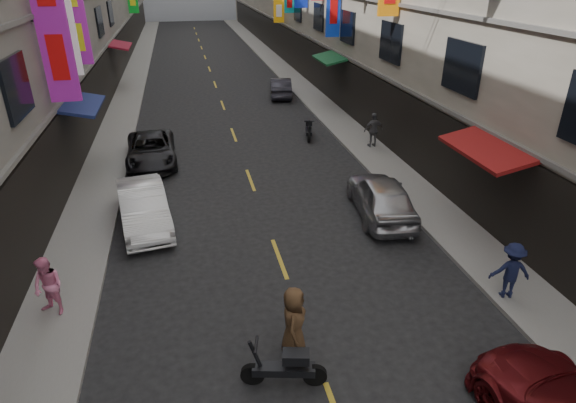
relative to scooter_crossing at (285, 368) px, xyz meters
name	(u,v)px	position (x,y,z in m)	size (l,w,h in m)	color
sidewalk_left	(130,88)	(-5.17, 28.73, -0.38)	(2.00, 90.00, 0.12)	slate
sidewalk_right	(294,80)	(6.83, 28.73, -0.38)	(2.00, 90.00, 0.12)	slate
street_awnings	(211,97)	(-0.43, 12.73, 2.56)	(13.99, 35.20, 0.41)	#114318
lane_markings	(219,94)	(0.83, 25.73, -0.44)	(0.12, 80.20, 0.01)	gold
scooter_crossing	(285,368)	(0.00, 0.00, 0.00)	(1.78, 0.68, 1.14)	black
scooter_far_right	(309,130)	(4.50, 15.40, 0.00)	(0.67, 1.78, 1.14)	black
car_left_mid	(143,207)	(-3.17, 7.71, 0.25)	(1.47, 4.21, 1.39)	white
car_left_far	(151,150)	(-3.14, 13.54, 0.18)	(2.07, 4.48, 1.25)	black
car_right_mid	(381,196)	(4.83, 6.72, 0.29)	(1.72, 4.27, 1.46)	#A8A8AD
car_right_far	(281,87)	(4.83, 24.10, 0.18)	(1.32, 3.78, 1.25)	#2A2931
pedestrian_lfar	(48,287)	(-5.16, 3.33, 0.46)	(0.76, 0.52, 1.57)	pink
pedestrian_rnear	(511,270)	(6.23, 1.56, 0.46)	(1.01, 0.52, 1.56)	#121632
pedestrian_rfar	(374,130)	(7.08, 13.20, 0.49)	(0.96, 0.54, 1.63)	#515053
pedestrian_crossing	(294,322)	(0.37, 0.84, 0.43)	(0.85, 0.58, 1.74)	#4B321E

